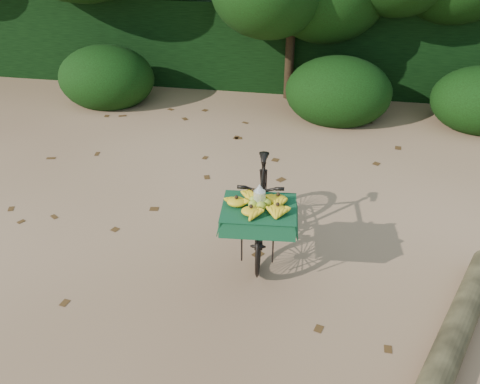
# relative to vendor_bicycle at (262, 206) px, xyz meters

# --- Properties ---
(ground) EXTENTS (80.00, 80.00, 0.00)m
(ground) POSITION_rel_vendor_bicycle_xyz_m (-0.71, -0.09, -0.54)
(ground) COLOR tan
(ground) RESTS_ON ground
(vendor_bicycle) EXTENTS (0.81, 1.84, 1.06)m
(vendor_bicycle) POSITION_rel_vendor_bicycle_xyz_m (0.00, 0.00, 0.00)
(vendor_bicycle) COLOR black
(vendor_bicycle) RESTS_ON ground
(fallen_log) EXTENTS (1.74, 3.53, 0.27)m
(fallen_log) POSITION_rel_vendor_bicycle_xyz_m (1.77, -1.74, -0.41)
(fallen_log) COLOR brown
(fallen_log) RESTS_ON ground
(hedge_backdrop) EXTENTS (26.00, 1.80, 1.80)m
(hedge_backdrop) POSITION_rel_vendor_bicycle_xyz_m (-0.71, 6.21, 0.36)
(hedge_backdrop) COLOR black
(hedge_backdrop) RESTS_ON ground
(bush_clumps) EXTENTS (8.80, 1.70, 0.90)m
(bush_clumps) POSITION_rel_vendor_bicycle_xyz_m (-0.21, 4.21, -0.09)
(bush_clumps) COLOR black
(bush_clumps) RESTS_ON ground
(leaf_litter) EXTENTS (7.00, 7.30, 0.01)m
(leaf_litter) POSITION_rel_vendor_bicycle_xyz_m (-0.71, 0.56, -0.54)
(leaf_litter) COLOR #4A2E13
(leaf_litter) RESTS_ON ground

